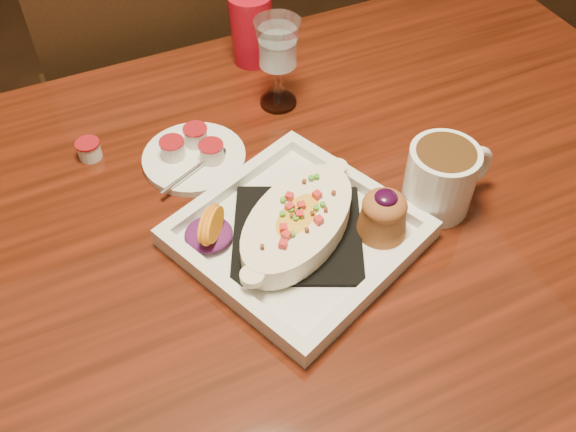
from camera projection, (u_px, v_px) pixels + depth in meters
name	position (u px, v px, depth m)	size (l,w,h in m)	color
table	(256.00, 264.00, 0.97)	(1.50, 0.90, 0.75)	#5E1B0D
chair_far	(150.00, 104.00, 1.46)	(0.42, 0.42, 0.93)	black
plate	(305.00, 227.00, 0.85)	(0.36, 0.36, 0.08)	white
coffee_mug	(443.00, 176.00, 0.88)	(0.14, 0.10, 0.10)	white
goblet	(278.00, 49.00, 0.99)	(0.07, 0.07, 0.15)	silver
saucer	(194.00, 155.00, 0.97)	(0.16, 0.16, 0.11)	white
creamer_loose	(89.00, 149.00, 0.97)	(0.04, 0.04, 0.03)	silver
red_tumbler	(251.00, 29.00, 1.11)	(0.08, 0.08, 0.13)	#B80D20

